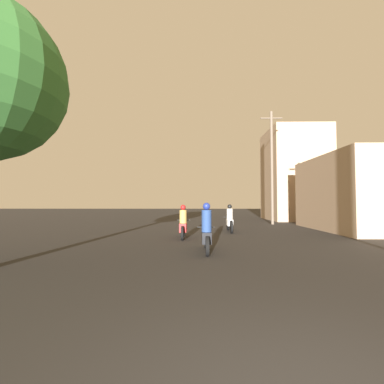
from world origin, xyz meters
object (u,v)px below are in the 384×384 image
at_px(motorcycle_red, 183,225).
at_px(utility_pole_far, 272,165).
at_px(building_right_far, 294,175).
at_px(motorcycle_black, 207,232).
at_px(motorcycle_white, 230,221).
at_px(building_right_near, 361,193).

distance_m(motorcycle_red, utility_pole_far, 10.18).
xyz_separation_m(motorcycle_red, utility_pole_far, (6.13, 7.23, 3.72)).
xyz_separation_m(motorcycle_red, building_right_far, (9.54, 11.96, 3.49)).
distance_m(motorcycle_black, motorcycle_white, 5.90).
bearing_deg(building_right_near, motorcycle_red, -161.96).
xyz_separation_m(building_right_far, utility_pole_far, (-3.41, -4.73, 0.23)).
xyz_separation_m(motorcycle_black, motorcycle_white, (1.48, 5.71, -0.03)).
height_order(motorcycle_red, building_right_near, building_right_near).
bearing_deg(motorcycle_black, motorcycle_white, 80.99).
bearing_deg(building_right_near, utility_pole_far, 134.19).
xyz_separation_m(motorcycle_red, motorcycle_white, (2.41, 2.55, 0.01)).
bearing_deg(motorcycle_red, building_right_near, 13.87).
bearing_deg(utility_pole_far, motorcycle_white, -128.41).
bearing_deg(utility_pole_far, motorcycle_black, -116.56).
relative_size(motorcycle_white, utility_pole_far, 0.26).
xyz_separation_m(motorcycle_white, building_right_far, (7.12, 9.41, 3.48)).
xyz_separation_m(motorcycle_black, utility_pole_far, (5.20, 10.39, 3.68)).
xyz_separation_m(motorcycle_white, building_right_near, (7.58, 0.71, 1.52)).
bearing_deg(building_right_near, motorcycle_black, -144.69).
height_order(motorcycle_black, motorcycle_white, motorcycle_black).
height_order(motorcycle_black, motorcycle_red, motorcycle_black).
height_order(motorcycle_black, utility_pole_far, utility_pole_far).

